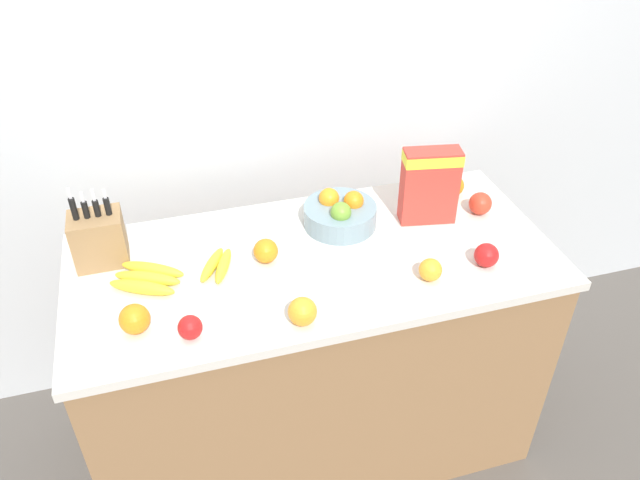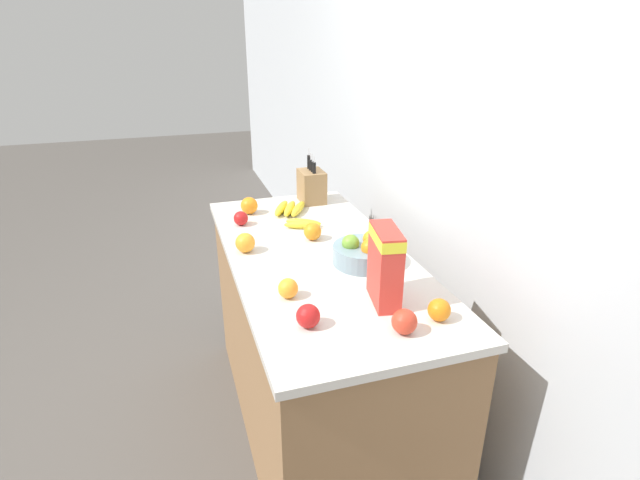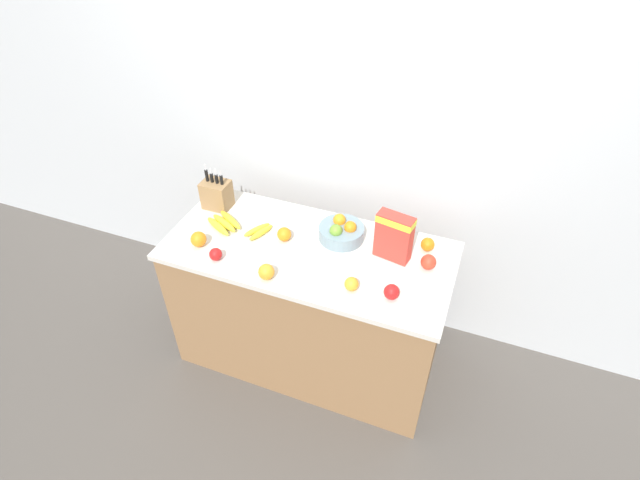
{
  "view_description": "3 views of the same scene",
  "coord_description": "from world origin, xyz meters",
  "px_view_note": "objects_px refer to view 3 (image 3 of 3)",
  "views": [
    {
      "loc": [
        -0.41,
        -1.46,
        2.05
      ],
      "look_at": [
        0.02,
        0.0,
        0.93
      ],
      "focal_mm": 35.0,
      "sensor_mm": 36.0,
      "label": 1
    },
    {
      "loc": [
        1.72,
        -0.53,
        1.72
      ],
      "look_at": [
        -0.03,
        0.02,
        0.92
      ],
      "focal_mm": 28.0,
      "sensor_mm": 36.0,
      "label": 2
    },
    {
      "loc": [
        0.75,
        -1.79,
        2.57
      ],
      "look_at": [
        0.05,
        0.04,
        0.92
      ],
      "focal_mm": 28.0,
      "sensor_mm": 36.0,
      "label": 3
    }
  ],
  "objects_px": {
    "cereal_box": "(394,235)",
    "apple_leftmost": "(428,262)",
    "apple_rightmost": "(216,254)",
    "fruit_bowl": "(341,231)",
    "banana_bunch_right": "(224,223)",
    "knife_block": "(217,194)",
    "banana_bunch_left": "(259,231)",
    "orange_mid_left": "(266,272)",
    "orange_front_right": "(284,234)",
    "orange_front_left": "(428,244)",
    "apple_by_knife_block": "(392,292)",
    "orange_front_center": "(198,239)",
    "orange_near_bowl": "(352,284)"
  },
  "relations": [
    {
      "from": "cereal_box",
      "to": "apple_leftmost",
      "type": "relative_size",
      "value": 3.33
    },
    {
      "from": "cereal_box",
      "to": "orange_mid_left",
      "type": "xyz_separation_m",
      "value": [
        -0.52,
        -0.37,
        -0.1
      ]
    },
    {
      "from": "apple_leftmost",
      "to": "orange_near_bowl",
      "type": "xyz_separation_m",
      "value": [
        -0.31,
        -0.28,
        -0.0
      ]
    },
    {
      "from": "apple_by_knife_block",
      "to": "orange_front_center",
      "type": "distance_m",
      "value": 1.03
    },
    {
      "from": "banana_bunch_right",
      "to": "orange_front_center",
      "type": "xyz_separation_m",
      "value": [
        -0.04,
        -0.19,
        0.02
      ]
    },
    {
      "from": "orange_front_right",
      "to": "apple_leftmost",
      "type": "bearing_deg",
      "value": 4.27
    },
    {
      "from": "cereal_box",
      "to": "banana_bunch_left",
      "type": "distance_m",
      "value": 0.73
    },
    {
      "from": "knife_block",
      "to": "apple_leftmost",
      "type": "distance_m",
      "value": 1.23
    },
    {
      "from": "banana_bunch_right",
      "to": "orange_front_left",
      "type": "xyz_separation_m",
      "value": [
        1.07,
        0.2,
        0.02
      ]
    },
    {
      "from": "orange_front_left",
      "to": "orange_near_bowl",
      "type": "height_order",
      "value": "orange_front_left"
    },
    {
      "from": "banana_bunch_right",
      "to": "orange_front_right",
      "type": "bearing_deg",
      "value": 1.57
    },
    {
      "from": "apple_leftmost",
      "to": "banana_bunch_left",
      "type": "bearing_deg",
      "value": -176.35
    },
    {
      "from": "banana_bunch_left",
      "to": "banana_bunch_right",
      "type": "bearing_deg",
      "value": -177.68
    },
    {
      "from": "apple_by_knife_block",
      "to": "banana_bunch_right",
      "type": "bearing_deg",
      "value": 168.79
    },
    {
      "from": "cereal_box",
      "to": "apple_leftmost",
      "type": "xyz_separation_m",
      "value": [
        0.19,
        -0.02,
        -0.1
      ]
    },
    {
      "from": "apple_rightmost",
      "to": "orange_front_right",
      "type": "xyz_separation_m",
      "value": [
        0.26,
        0.26,
        0.0
      ]
    },
    {
      "from": "apple_by_knife_block",
      "to": "orange_near_bowl",
      "type": "distance_m",
      "value": 0.19
    },
    {
      "from": "cereal_box",
      "to": "orange_front_center",
      "type": "distance_m",
      "value": 1.0
    },
    {
      "from": "orange_near_bowl",
      "to": "apple_rightmost",
      "type": "bearing_deg",
      "value": -176.48
    },
    {
      "from": "knife_block",
      "to": "orange_front_left",
      "type": "xyz_separation_m",
      "value": [
        1.2,
        0.05,
        -0.05
      ]
    },
    {
      "from": "banana_bunch_right",
      "to": "orange_mid_left",
      "type": "height_order",
      "value": "orange_mid_left"
    },
    {
      "from": "cereal_box",
      "to": "banana_bunch_right",
      "type": "distance_m",
      "value": 0.93
    },
    {
      "from": "knife_block",
      "to": "orange_front_center",
      "type": "distance_m",
      "value": 0.35
    },
    {
      "from": "cereal_box",
      "to": "apple_leftmost",
      "type": "bearing_deg",
      "value": 4.79
    },
    {
      "from": "apple_rightmost",
      "to": "apple_by_knife_block",
      "type": "height_order",
      "value": "apple_by_knife_block"
    },
    {
      "from": "banana_bunch_left",
      "to": "orange_mid_left",
      "type": "xyz_separation_m",
      "value": [
        0.19,
        -0.29,
        0.02
      ]
    },
    {
      "from": "orange_front_left",
      "to": "apple_by_knife_block",
      "type": "bearing_deg",
      "value": -102.33
    },
    {
      "from": "apple_rightmost",
      "to": "apple_leftmost",
      "type": "bearing_deg",
      "value": 17.53
    },
    {
      "from": "knife_block",
      "to": "banana_bunch_right",
      "type": "xyz_separation_m",
      "value": [
        0.12,
        -0.15,
        -0.06
      ]
    },
    {
      "from": "knife_block",
      "to": "apple_rightmost",
      "type": "relative_size",
      "value": 4.1
    },
    {
      "from": "fruit_bowl",
      "to": "orange_near_bowl",
      "type": "bearing_deg",
      "value": -63.8
    },
    {
      "from": "banana_bunch_right",
      "to": "orange_front_right",
      "type": "relative_size",
      "value": 3.03
    },
    {
      "from": "knife_block",
      "to": "fruit_bowl",
      "type": "distance_m",
      "value": 0.75
    },
    {
      "from": "cereal_box",
      "to": "apple_rightmost",
      "type": "height_order",
      "value": "cereal_box"
    },
    {
      "from": "fruit_bowl",
      "to": "orange_mid_left",
      "type": "xyz_separation_m",
      "value": [
        -0.24,
        -0.41,
        -0.0
      ]
    },
    {
      "from": "orange_front_right",
      "to": "banana_bunch_left",
      "type": "bearing_deg",
      "value": -179.48
    },
    {
      "from": "knife_block",
      "to": "cereal_box",
      "type": "distance_m",
      "value": 1.04
    },
    {
      "from": "fruit_bowl",
      "to": "apple_rightmost",
      "type": "distance_m",
      "value": 0.66
    },
    {
      "from": "orange_front_right",
      "to": "orange_near_bowl",
      "type": "xyz_separation_m",
      "value": [
        0.44,
        -0.22,
        -0.0
      ]
    },
    {
      "from": "banana_bunch_right",
      "to": "orange_front_right",
      "type": "xyz_separation_m",
      "value": [
        0.35,
        0.01,
        0.02
      ]
    },
    {
      "from": "orange_front_right",
      "to": "cereal_box",
      "type": "bearing_deg",
      "value": 7.52
    },
    {
      "from": "knife_block",
      "to": "orange_near_bowl",
      "type": "height_order",
      "value": "knife_block"
    },
    {
      "from": "banana_bunch_left",
      "to": "orange_front_right",
      "type": "distance_m",
      "value": 0.15
    },
    {
      "from": "fruit_bowl",
      "to": "orange_front_left",
      "type": "height_order",
      "value": "fruit_bowl"
    },
    {
      "from": "cereal_box",
      "to": "apple_by_knife_block",
      "type": "bearing_deg",
      "value": -65.53
    },
    {
      "from": "orange_front_right",
      "to": "orange_front_center",
      "type": "relative_size",
      "value": 0.92
    },
    {
      "from": "orange_front_left",
      "to": "orange_front_center",
      "type": "xyz_separation_m",
      "value": [
        -1.11,
        -0.39,
        0.01
      ]
    },
    {
      "from": "apple_rightmost",
      "to": "fruit_bowl",
      "type": "bearing_deg",
      "value": 35.76
    },
    {
      "from": "banana_bunch_left",
      "to": "orange_mid_left",
      "type": "height_order",
      "value": "orange_mid_left"
    },
    {
      "from": "fruit_bowl",
      "to": "apple_rightmost",
      "type": "xyz_separation_m",
      "value": [
        -0.53,
        -0.38,
        -0.01
      ]
    }
  ]
}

